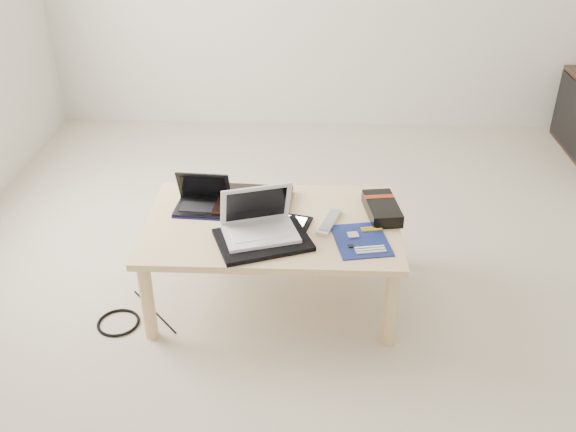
{
  "coord_description": "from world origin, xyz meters",
  "views": [
    {
      "loc": [
        -0.14,
        -2.48,
        1.83
      ],
      "look_at": [
        -0.24,
        -0.1,
        0.43
      ],
      "focal_mm": 40.0,
      "sensor_mm": 36.0,
      "label": 1
    }
  ],
  "objects_px": {
    "netbook": "(203,201)",
    "coffee_table": "(272,231)",
    "white_laptop": "(259,223)",
    "gpu_box": "(382,208)"
  },
  "relations": [
    {
      "from": "netbook",
      "to": "coffee_table",
      "type": "bearing_deg",
      "value": -18.88
    },
    {
      "from": "netbook",
      "to": "white_laptop",
      "type": "distance_m",
      "value": 0.35
    },
    {
      "from": "coffee_table",
      "to": "gpu_box",
      "type": "bearing_deg",
      "value": 10.52
    },
    {
      "from": "white_laptop",
      "to": "gpu_box",
      "type": "xyz_separation_m",
      "value": [
        0.53,
        0.21,
        -0.03
      ]
    },
    {
      "from": "coffee_table",
      "to": "gpu_box",
      "type": "height_order",
      "value": "gpu_box"
    },
    {
      "from": "coffee_table",
      "to": "netbook",
      "type": "distance_m",
      "value": 0.35
    },
    {
      "from": "coffee_table",
      "to": "white_laptop",
      "type": "relative_size",
      "value": 3.18
    },
    {
      "from": "coffee_table",
      "to": "gpu_box",
      "type": "relative_size",
      "value": 3.97
    },
    {
      "from": "coffee_table",
      "to": "white_laptop",
      "type": "height_order",
      "value": "white_laptop"
    },
    {
      "from": "gpu_box",
      "to": "netbook",
      "type": "bearing_deg",
      "value": 178.62
    }
  ]
}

